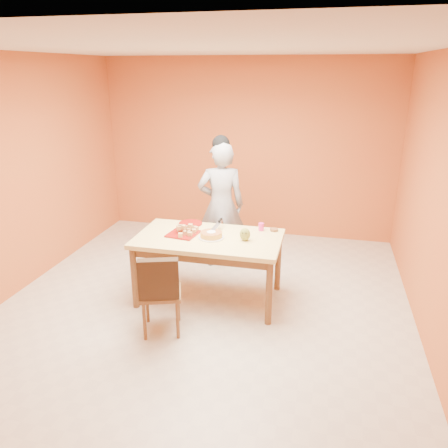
% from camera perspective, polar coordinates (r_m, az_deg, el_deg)
% --- Properties ---
extents(floor, '(5.00, 5.00, 0.00)m').
position_cam_1_polar(floor, '(4.97, -2.68, -10.76)').
color(floor, beige).
rests_on(floor, ground).
extents(ceiling, '(5.00, 5.00, 0.00)m').
position_cam_1_polar(ceiling, '(4.29, -3.29, 22.10)').
color(ceiling, silver).
rests_on(ceiling, wall_back).
extents(wall_back, '(4.50, 0.00, 4.50)m').
position_cam_1_polar(wall_back, '(6.82, 3.00, 9.79)').
color(wall_back, '#B85E2A').
rests_on(wall_back, floor).
extents(wall_left, '(0.00, 5.00, 5.00)m').
position_cam_1_polar(wall_left, '(5.50, -26.18, 5.41)').
color(wall_left, '#B85E2A').
rests_on(wall_left, floor).
extents(wall_right, '(0.00, 5.00, 5.00)m').
position_cam_1_polar(wall_right, '(4.40, 26.50, 2.19)').
color(wall_right, '#B85E2A').
rests_on(wall_right, floor).
extents(dining_table, '(1.60, 0.90, 0.76)m').
position_cam_1_polar(dining_table, '(4.86, -2.01, -2.71)').
color(dining_table, '#F0DA7E').
rests_on(dining_table, floor).
extents(dining_chair, '(0.51, 0.57, 0.87)m').
position_cam_1_polar(dining_chair, '(4.38, -8.35, -8.68)').
color(dining_chair, brown).
rests_on(dining_chair, floor).
extents(pastry_pile, '(0.28, 0.28, 0.09)m').
position_cam_1_polar(pastry_pile, '(4.88, -5.39, -0.69)').
color(pastry_pile, tan).
rests_on(pastry_pile, pastry_platter).
extents(person, '(0.69, 0.55, 1.66)m').
position_cam_1_polar(person, '(5.69, -0.38, 2.43)').
color(person, '#969698').
rests_on(person, floor).
extents(pastry_platter, '(0.35, 0.35, 0.02)m').
position_cam_1_polar(pastry_platter, '(4.90, -5.37, -1.29)').
color(pastry_platter, maroon).
rests_on(pastry_platter, dining_table).
extents(red_dinner_plate, '(0.32, 0.32, 0.02)m').
position_cam_1_polar(red_dinner_plate, '(5.23, -4.40, 0.07)').
color(red_dinner_plate, maroon).
rests_on(red_dinner_plate, dining_table).
extents(white_cake_plate, '(0.37, 0.37, 0.01)m').
position_cam_1_polar(white_cake_plate, '(4.79, -1.67, -1.75)').
color(white_cake_plate, silver).
rests_on(white_cake_plate, dining_table).
extents(sponge_cake, '(0.27, 0.27, 0.05)m').
position_cam_1_polar(sponge_cake, '(4.78, -1.67, -1.38)').
color(sponge_cake, gold).
rests_on(sponge_cake, white_cake_plate).
extents(cake_server, '(0.06, 0.28, 0.01)m').
position_cam_1_polar(cake_server, '(4.93, -1.02, -0.29)').
color(cake_server, white).
rests_on(cake_server, sponge_cake).
extents(egg_ornament, '(0.13, 0.11, 0.14)m').
position_cam_1_polar(egg_ornament, '(4.70, 2.76, -1.35)').
color(egg_ornament, olive).
rests_on(egg_ornament, dining_table).
extents(magenta_glass, '(0.08, 0.08, 0.09)m').
position_cam_1_polar(magenta_glass, '(5.01, 4.87, -0.37)').
color(magenta_glass, '#DA207B').
rests_on(magenta_glass, dining_table).
extents(checker_tin, '(0.10, 0.10, 0.03)m').
position_cam_1_polar(checker_tin, '(5.02, 6.54, -0.76)').
color(checker_tin, '#3D2310').
rests_on(checker_tin, dining_table).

